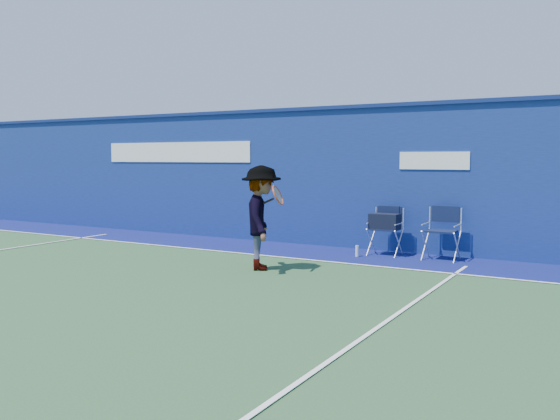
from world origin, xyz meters
The scene contains 8 objects.
ground centered at (0.00, 0.00, 0.00)m, with size 80.00×80.00×0.00m, color #2A502C.
stadium_wall centered at (0.00, 5.20, 1.55)m, with size 24.00×0.50×3.08m.
out_of_bounds_strip centered at (0.00, 4.10, 0.00)m, with size 24.00×1.80×0.01m, color #0D1556.
court_lines centered at (0.00, 0.60, 0.01)m, with size 24.00×12.00×0.01m.
directors_chair_left centered at (2.79, 4.50, 0.42)m, with size 0.58×0.54×0.98m.
directors_chair_right centered at (3.91, 4.53, 0.32)m, with size 0.61×0.55×1.02m.
water_bottle centered at (2.38, 4.03, 0.11)m, with size 0.07×0.07×0.23m, color silver.
tennis_player centered at (1.43, 1.97, 0.91)m, with size 1.19×1.36×1.82m.
Camera 1 is at (6.85, -6.77, 1.95)m, focal length 38.00 mm.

